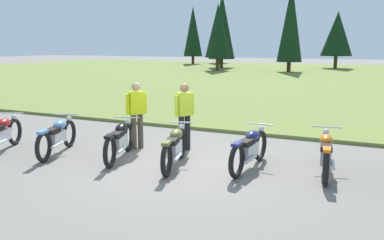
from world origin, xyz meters
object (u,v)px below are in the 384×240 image
motorcycle_sky_blue (57,136)px  rider_near_row_end (184,113)px  motorcycle_red (1,134)px  motorcycle_orange (326,153)px  motorcycle_navy (250,148)px  rider_with_back_turned (137,111)px  motorcycle_black (120,140)px  motorcycle_olive (175,147)px

motorcycle_sky_blue → rider_near_row_end: (2.61, 1.57, 0.51)m
motorcycle_red → rider_near_row_end: 4.50m
motorcycle_orange → motorcycle_navy: bearing=-169.5°
motorcycle_orange → rider_with_back_turned: bearing=177.5°
motorcycle_black → rider_near_row_end: bearing=52.0°
motorcycle_black → rider_near_row_end: size_ratio=1.22×
rider_near_row_end → motorcycle_black: bearing=-128.0°
motorcycle_olive → rider_near_row_end: rider_near_row_end is taller
rider_with_back_turned → rider_near_row_end: 1.22m
motorcycle_black → motorcycle_olive: size_ratio=0.99×
motorcycle_sky_blue → motorcycle_orange: bearing=10.0°
motorcycle_navy → motorcycle_black: bearing=-170.1°
motorcycle_olive → motorcycle_red: bearing=-171.5°
motorcycle_red → motorcycle_olive: 4.47m
motorcycle_olive → motorcycle_orange: size_ratio=0.98×
motorcycle_red → motorcycle_sky_blue: size_ratio=0.98×
motorcycle_navy → rider_with_back_turned: rider_with_back_turned is taller
motorcycle_black → rider_near_row_end: rider_near_row_end is taller
motorcycle_black → motorcycle_olive: 1.42m
motorcycle_red → rider_near_row_end: size_ratio=1.18×
motorcycle_red → motorcycle_black: (3.00, 0.67, 0.00)m
motorcycle_red → motorcycle_sky_blue: bearing=16.0°
motorcycle_sky_blue → rider_with_back_turned: size_ratio=1.21×
motorcycle_sky_blue → motorcycle_navy: same height
motorcycle_sky_blue → motorcycle_orange: size_ratio=0.97×
motorcycle_navy → rider_near_row_end: (-1.90, 0.79, 0.51)m
motorcycle_sky_blue → motorcycle_navy: size_ratio=0.96×
motorcycle_sky_blue → motorcycle_navy: (4.51, 0.78, 0.00)m
motorcycle_olive → rider_with_back_turned: bearing=147.7°
motorcycle_red → motorcycle_navy: 6.04m
motorcycle_red → motorcycle_navy: bearing=11.3°
rider_near_row_end → rider_with_back_turned: bearing=-165.4°
rider_with_back_turned → rider_near_row_end: size_ratio=1.00×
rider_near_row_end → motorcycle_sky_blue: bearing=-149.0°
motorcycle_sky_blue → motorcycle_black: size_ratio=1.00×
motorcycle_orange → motorcycle_sky_blue: bearing=-170.0°
motorcycle_orange → rider_with_back_turned: 4.61m
motorcycle_black → motorcycle_orange: same height
motorcycle_black → motorcycle_navy: bearing=9.9°
motorcycle_navy → motorcycle_orange: size_ratio=1.00×
motorcycle_orange → rider_near_row_end: (-3.40, 0.51, 0.51)m
motorcycle_olive → motorcycle_navy: size_ratio=0.98×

